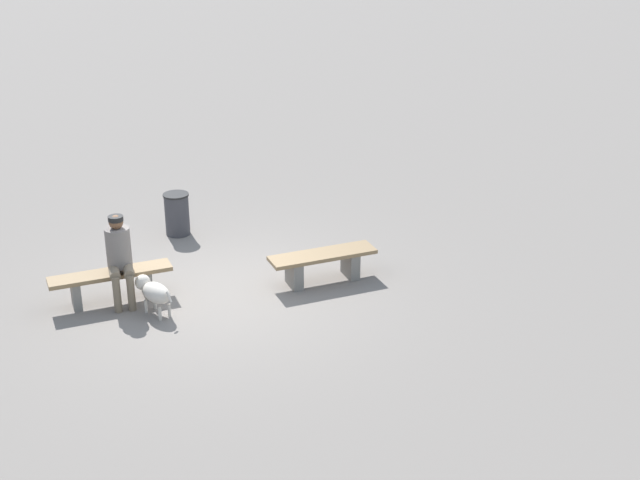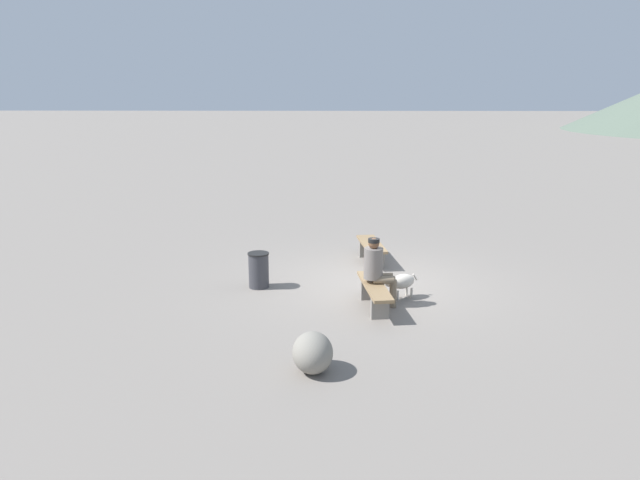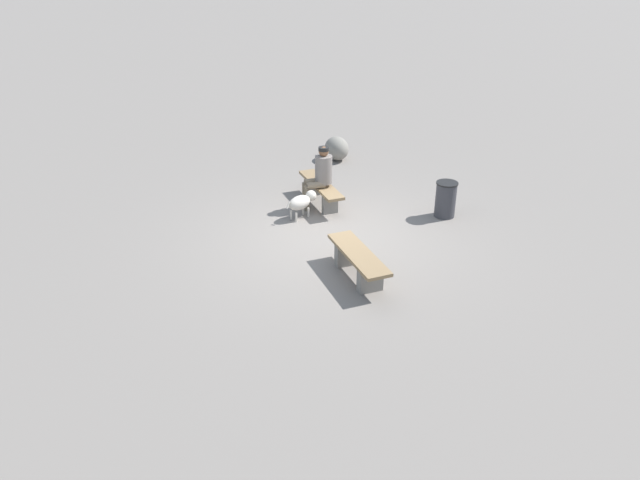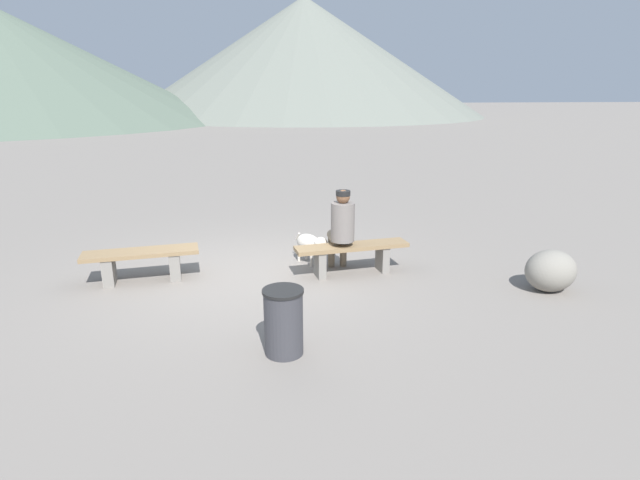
# 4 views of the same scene
# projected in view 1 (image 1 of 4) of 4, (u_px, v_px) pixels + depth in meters

# --- Properties ---
(ground) EXTENTS (210.00, 210.00, 0.06)m
(ground) POSITION_uv_depth(u_px,v_px,m) (220.00, 294.00, 13.03)
(ground) COLOR gray
(bench_left) EXTENTS (1.71, 0.66, 0.47)m
(bench_left) POSITION_uv_depth(u_px,v_px,m) (323.00, 263.00, 13.26)
(bench_left) COLOR gray
(bench_left) RESTS_ON ground
(bench_right) EXTENTS (1.80, 0.59, 0.47)m
(bench_right) POSITION_uv_depth(u_px,v_px,m) (111.00, 280.00, 12.63)
(bench_right) COLOR gray
(bench_right) RESTS_ON ground
(seated_person) EXTENTS (0.36, 0.62, 1.33)m
(seated_person) POSITION_uv_depth(u_px,v_px,m) (119.00, 253.00, 12.45)
(seated_person) COLOR slate
(seated_person) RESTS_ON ground
(dog) EXTENTS (0.54, 0.71, 0.51)m
(dog) POSITION_uv_depth(u_px,v_px,m) (154.00, 291.00, 12.28)
(dog) COLOR beige
(dog) RESTS_ON ground
(trash_bin) EXTENTS (0.44, 0.44, 0.74)m
(trash_bin) POSITION_uv_depth(u_px,v_px,m) (177.00, 214.00, 14.97)
(trash_bin) COLOR #38383D
(trash_bin) RESTS_ON ground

